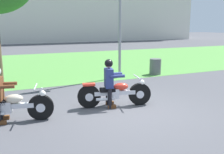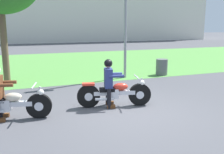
{
  "view_description": "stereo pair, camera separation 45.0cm",
  "coord_description": "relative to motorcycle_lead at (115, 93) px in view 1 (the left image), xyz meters",
  "views": [
    {
      "loc": [
        -3.21,
        -5.99,
        2.37
      ],
      "look_at": [
        -0.16,
        0.77,
        0.85
      ],
      "focal_mm": 40.78,
      "sensor_mm": 36.0,
      "label": 1
    },
    {
      "loc": [
        -2.79,
        -6.16,
        2.37
      ],
      "look_at": [
        -0.16,
        0.77,
        0.85
      ],
      "focal_mm": 40.78,
      "sensor_mm": 36.0,
      "label": 2
    }
  ],
  "objects": [
    {
      "name": "motorcycle_follow",
      "position": [
        -2.95,
        -0.01,
        -0.01
      ],
      "size": [
        2.24,
        0.83,
        0.88
      ],
      "rotation": [
        0.0,
        0.0,
        -0.24
      ],
      "color": "black",
      "rests_on": "ground"
    },
    {
      "name": "motorcycle_lead",
      "position": [
        0.0,
        0.0,
        0.0
      ],
      "size": [
        2.16,
        0.8,
        0.89
      ],
      "rotation": [
        0.0,
        0.0,
        -0.24
      ],
      "color": "black",
      "rests_on": "ground"
    },
    {
      "name": "ground",
      "position": [
        0.15,
        -0.56,
        -0.4
      ],
      "size": [
        120.0,
        120.0,
        0.0
      ],
      "primitive_type": "plane",
      "color": "#4C4C51"
    },
    {
      "name": "grass_verge",
      "position": [
        0.15,
        9.2,
        -0.4
      ],
      "size": [
        60.0,
        12.0,
        0.01
      ],
      "primitive_type": "cube",
      "color": "#549342",
      "rests_on": "ground"
    },
    {
      "name": "rider_lead",
      "position": [
        -0.16,
        0.04,
        0.42
      ],
      "size": [
        0.62,
        0.55,
        1.41
      ],
      "rotation": [
        0.0,
        0.0,
        -0.24
      ],
      "color": "black",
      "rests_on": "ground"
    },
    {
      "name": "trash_can",
      "position": [
        3.89,
        3.7,
        -0.02
      ],
      "size": [
        0.55,
        0.55,
        0.77
      ],
      "primitive_type": "cylinder",
      "color": "#595E5B",
      "rests_on": "ground"
    }
  ]
}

